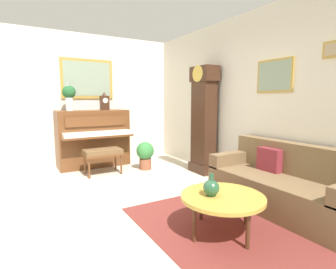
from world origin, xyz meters
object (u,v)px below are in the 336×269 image
potted_plant (145,154)px  grandfather_clock (203,123)px  coffee_table (222,198)px  flower_vase (69,95)px  couch (283,185)px  piano_bench (103,153)px  green_jug (211,188)px  mantel_clock (105,102)px  piano (93,138)px

potted_plant → grandfather_clock: bearing=48.4°
coffee_table → potted_plant: (-2.75, 0.41, -0.06)m
grandfather_clock → flower_vase: (-1.59, -2.14, 0.54)m
couch → piano_bench: bearing=-150.6°
piano_bench → flower_vase: size_ratio=1.21×
coffee_table → green_jug: green_jug is taller
mantel_clock → flower_vase: 0.73m
piano → coffee_table: size_ratio=1.64×
grandfather_clock → green_jug: (1.93, -1.39, -0.46)m
coffee_table → piano: bearing=-173.4°
mantel_clock → coffee_table: bearing=2.3°
piano_bench → mantel_clock: mantel_clock is taller
piano → flower_vase: (0.00, -0.45, 0.90)m
grandfather_clock → green_jug: 2.42m
grandfather_clock → flower_vase: bearing=-126.6°
grandfather_clock → coffee_table: 2.43m
potted_plant → piano_bench: bearing=-95.2°
piano → grandfather_clock: grandfather_clock is taller
coffee_table → flower_vase: size_ratio=1.52×
couch → coffee_table: bearing=-85.7°
grandfather_clock → couch: 2.01m
piano_bench → couch: couch is taller
flower_vase → green_jug: flower_vase is taller
mantel_clock → flower_vase: flower_vase is taller
mantel_clock → potted_plant: size_ratio=0.68×
piano_bench → green_jug: 2.79m
couch → coffee_table: size_ratio=2.16×
piano_bench → couch: size_ratio=0.37×
piano → coffee_table: bearing=6.6°
piano_bench → grandfather_clock: (0.85, 1.72, 0.56)m
grandfather_clock → potted_plant: grandfather_clock is taller
piano → couch: size_ratio=0.76×
coffee_table → grandfather_clock: bearing=147.0°
couch → coffee_table: (0.08, -1.11, 0.07)m
green_jug → mantel_clock: bearing=-179.5°
coffee_table → mantel_clock: (-3.57, -0.14, 0.97)m
piano_bench → mantel_clock: bearing=158.6°
grandfather_clock → couch: grandfather_clock is taller
piano → couch: (3.48, 1.52, -0.29)m
couch → flower_vase: (-3.48, -1.97, 1.19)m
piano_bench → piano: bearing=178.4°
coffee_table → flower_vase: bearing=-166.5°
grandfather_clock → potted_plant: 1.33m
piano_bench → couch: bearing=29.4°
couch → mantel_clock: size_ratio=5.00×
piano → mantel_clock: mantel_clock is taller
piano_bench → flower_vase: 1.39m
piano → flower_vase: 1.01m
couch → flower_vase: size_ratio=3.28×
coffee_table → mantel_clock: size_ratio=2.32×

